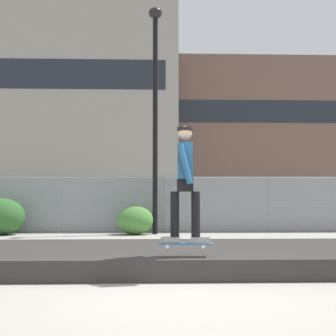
% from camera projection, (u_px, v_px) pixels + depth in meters
% --- Properties ---
extents(ground_plane, '(120.00, 120.00, 0.00)m').
position_uv_depth(ground_plane, '(185.00, 292.00, 5.82)').
color(ground_plane, '#9E998E').
extents(gravel_berm, '(13.94, 3.13, 0.32)m').
position_uv_depth(gravel_berm, '(176.00, 257.00, 7.95)').
color(gravel_berm, '#33302D').
rests_on(gravel_berm, ground_plane).
extents(skateboard, '(0.81, 0.26, 0.07)m').
position_uv_depth(skateboard, '(185.00, 244.00, 6.76)').
color(skateboard, '#2D608C').
extents(skater, '(0.73, 0.60, 1.74)m').
position_uv_depth(skater, '(185.00, 176.00, 6.82)').
color(skater, gray).
rests_on(skater, skateboard).
extents(chain_fence, '(21.08, 0.06, 1.85)m').
position_uv_depth(chain_fence, '(165.00, 204.00, 15.22)').
color(chain_fence, gray).
rests_on(chain_fence, ground_plane).
extents(street_lamp, '(0.44, 0.44, 7.32)m').
position_uv_depth(street_lamp, '(155.00, 93.00, 14.75)').
color(street_lamp, black).
rests_on(street_lamp, ground_plane).
extents(parked_car_near, '(4.51, 2.16, 1.66)m').
position_uv_depth(parked_car_near, '(38.00, 205.00, 17.86)').
color(parked_car_near, maroon).
rests_on(parked_car_near, ground_plane).
extents(parked_car_mid, '(4.53, 2.22, 1.66)m').
position_uv_depth(parked_car_mid, '(191.00, 205.00, 18.27)').
color(parked_car_mid, '#B7BABF').
rests_on(parked_car_mid, ground_plane).
extents(library_building, '(27.20, 10.28, 18.13)m').
position_uv_depth(library_building, '(30.00, 111.00, 42.76)').
color(library_building, gray).
rests_on(library_building, ground_plane).
extents(office_block, '(27.69, 13.97, 16.87)m').
position_uv_depth(office_block, '(225.00, 138.00, 57.30)').
color(office_block, brown).
rests_on(office_block, ground_plane).
extents(shrub_left, '(1.47, 1.20, 1.14)m').
position_uv_depth(shrub_left, '(1.00, 216.00, 14.23)').
color(shrub_left, '#2D5B28').
rests_on(shrub_left, ground_plane).
extents(shrub_center, '(1.15, 0.94, 0.89)m').
position_uv_depth(shrub_center, '(135.00, 220.00, 14.34)').
color(shrub_center, '#477F38').
rests_on(shrub_center, ground_plane).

